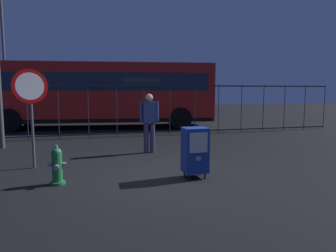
# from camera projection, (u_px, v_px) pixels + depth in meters

# --- Properties ---
(ground_plane) EXTENTS (60.00, 60.00, 0.00)m
(ground_plane) POSITION_uv_depth(u_px,v_px,m) (169.00, 176.00, 6.18)
(ground_plane) COLOR black
(fire_hydrant) EXTENTS (0.33, 0.32, 0.75)m
(fire_hydrant) POSITION_uv_depth(u_px,v_px,m) (57.00, 166.00, 5.64)
(fire_hydrant) COLOR #1E7238
(fire_hydrant) RESTS_ON ground_plane
(newspaper_box_primary) EXTENTS (0.48, 0.42, 1.02)m
(newspaper_box_primary) POSITION_uv_depth(u_px,v_px,m) (195.00, 150.00, 6.05)
(newspaper_box_primary) COLOR black
(newspaper_box_primary) RESTS_ON ground_plane
(stop_sign) EXTENTS (0.71, 0.31, 2.23)m
(stop_sign) POSITION_uv_depth(u_px,v_px,m) (31.00, 98.00, 6.68)
(stop_sign) COLOR #4C4F54
(stop_sign) RESTS_ON ground_plane
(pedestrian) EXTENTS (0.55, 0.22, 1.67)m
(pedestrian) POSITION_uv_depth(u_px,v_px,m) (149.00, 119.00, 8.47)
(pedestrian) COLOR #382D51
(pedestrian) RESTS_ON ground_plane
(fence_barrier) EXTENTS (18.03, 0.04, 2.00)m
(fence_barrier) POSITION_uv_depth(u_px,v_px,m) (130.00, 110.00, 11.70)
(fence_barrier) COLOR #2D2D33
(fence_barrier) RESTS_ON ground_plane
(bus_near) EXTENTS (10.74, 3.89, 3.00)m
(bus_near) POSITION_uv_depth(u_px,v_px,m) (100.00, 92.00, 14.24)
(bus_near) COLOR red
(bus_near) RESTS_ON ground_plane
(bus_far) EXTENTS (10.67, 3.44, 3.00)m
(bus_far) POSITION_uv_depth(u_px,v_px,m) (69.00, 92.00, 18.02)
(bus_far) COLOR #4C5156
(bus_far) RESTS_ON ground_plane
(street_light_near_right) EXTENTS (0.32, 0.32, 7.38)m
(street_light_near_right) POSITION_uv_depth(u_px,v_px,m) (3.00, 42.00, 15.56)
(street_light_near_right) COLOR #4C4F54
(street_light_near_right) RESTS_ON ground_plane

